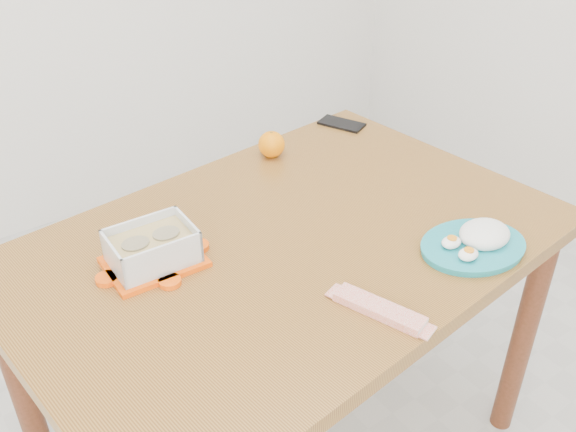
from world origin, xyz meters
TOP-DOWN VIEW (x-y plane):
  - dining_table at (0.05, 0.17)m, footprint 1.30×0.94m
  - food_container at (-0.23, 0.26)m, footprint 0.20×0.16m
  - orange_fruit at (0.24, 0.51)m, footprint 0.07×0.07m
  - rice_plate at (0.36, -0.10)m, footprint 0.27×0.27m
  - candy_bar at (0.05, -0.13)m, footprint 0.10×0.19m
  - smartphone at (0.53, 0.56)m, footprint 0.12×0.15m

SIDE VIEW (x-z plane):
  - dining_table at x=0.05m, z-range 0.28..1.03m
  - smartphone at x=0.53m, z-range 0.75..0.76m
  - candy_bar at x=0.05m, z-range 0.75..0.77m
  - rice_plate at x=0.36m, z-range 0.74..0.80m
  - orange_fruit at x=0.24m, z-range 0.75..0.82m
  - food_container at x=-0.23m, z-range 0.75..0.83m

